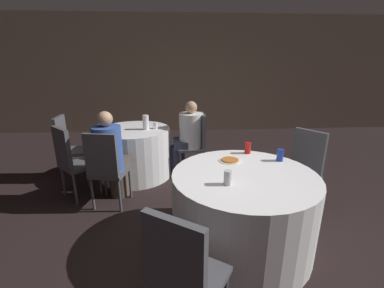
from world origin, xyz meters
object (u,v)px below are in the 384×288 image
person_white_shirt (187,138)px  soda_can_red (248,148)px  chair_near_northeast (303,164)px  pizza_plate_near (230,160)px  table_near (242,210)px  person_blue_shirt (111,157)px  chair_near_southwest (182,272)px  chair_far_south (106,165)px  table_far (135,152)px  soda_can_blue (280,155)px  chair_far_southwest (71,158)px  chair_far_east (197,139)px  chair_far_west (68,143)px  soda_can_silver (228,178)px  bottle_far (146,122)px

person_white_shirt → soda_can_red: person_white_shirt is taller
chair_near_northeast → pizza_plate_near: (-0.94, -0.31, 0.19)m
soda_can_red → table_near: bearing=-107.6°
person_white_shirt → person_blue_shirt: bearing=128.8°
person_blue_shirt → soda_can_red: (1.58, -0.38, 0.22)m
chair_near_northeast → chair_near_southwest: bearing=100.6°
chair_far_south → person_blue_shirt: size_ratio=0.82×
table_near → person_blue_shirt: person_blue_shirt is taller
table_far → chair_near_northeast: bearing=-26.9°
soda_can_blue → chair_near_northeast: bearing=37.0°
chair_far_southwest → table_far: bearing=90.0°
person_white_shirt → person_blue_shirt: (-0.96, -0.80, 0.00)m
chair_far_southwest → person_blue_shirt: bearing=34.1°
chair_far_east → chair_far_west: bearing=91.1°
chair_far_west → soda_can_red: (2.39, -1.12, 0.25)m
table_far → soda_can_blue: soda_can_blue is taller
chair_far_east → person_white_shirt: person_white_shirt is taller
person_blue_shirt → pizza_plate_near: person_blue_shirt is taller
chair_far_south → person_blue_shirt: person_blue_shirt is taller
soda_can_silver → soda_can_blue: bearing=37.9°
person_white_shirt → soda_can_red: (0.62, -1.18, 0.22)m
table_near → soda_can_red: soda_can_red is taller
person_blue_shirt → bottle_far: (0.35, 0.75, 0.26)m
table_near → chair_far_south: 1.64m
chair_near_northeast → soda_can_blue: bearing=91.4°
chair_near_northeast → chair_far_south: size_ratio=1.00×
person_blue_shirt → pizza_plate_near: 1.48m
table_near → chair_far_east: (-0.28, 1.72, 0.19)m
chair_far_west → bottle_far: (1.16, 0.01, 0.29)m
table_near → person_white_shirt: (-0.45, 1.72, 0.22)m
table_near → person_blue_shirt: 1.70m
table_far → chair_near_southwest: 2.70m
person_blue_shirt → chair_far_southwest: bearing=180.0°
chair_near_southwest → person_blue_shirt: (-0.82, 1.82, 0.03)m
chair_far_west → chair_far_east: size_ratio=1.00×
chair_far_east → chair_far_southwest: bearing=111.9°
soda_can_blue → soda_can_red: 0.36m
chair_far_southwest → soda_can_blue: size_ratio=7.90×
chair_far_south → bottle_far: (0.38, 0.91, 0.29)m
chair_far_southwest → chair_far_west: bearing=159.2°
bottle_far → chair_far_southwest: bearing=-144.0°
table_far → chair_near_northeast: 2.39m
chair_near_southwest → soda_can_red: (0.76, 1.44, 0.25)m
chair_far_south → person_white_shirt: person_white_shirt is taller
table_near → chair_far_west: 2.78m
chair_far_east → chair_far_southwest: (-1.66, -0.70, 0.00)m
table_near → table_far: 2.12m
table_far → chair_far_south: (-0.19, -0.95, 0.19)m
pizza_plate_near → soda_can_silver: 0.54m
chair_far_west → soda_can_blue: bearing=59.8°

